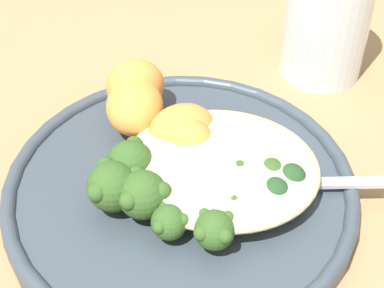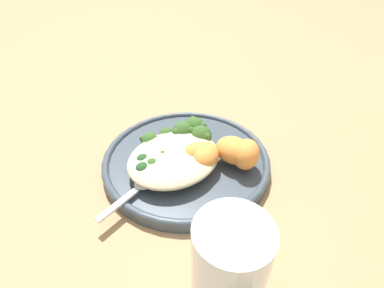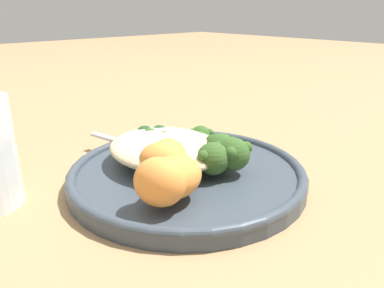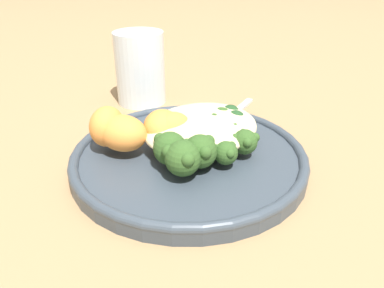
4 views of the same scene
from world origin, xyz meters
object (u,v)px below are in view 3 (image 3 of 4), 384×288
object	(u,v)px
broccoli_stalk_5	(181,144)
kale_tuft	(152,137)
broccoli_stalk_3	(200,151)
broccoli_stalk_7	(156,145)
quinoa_mound	(167,148)
broccoli_stalk_6	(167,147)
broccoli_stalk_2	(213,151)
sweet_potato_chunk_2	(160,182)
sweet_potato_chunk_0	(169,156)
sweet_potato_chunk_1	(175,177)
broccoli_stalk_0	(206,159)
sweet_potato_chunk_3	(164,160)
plate	(187,173)
spoon	(133,144)
broccoli_stalk_4	(196,142)
broccoli_stalk_1	(227,155)

from	to	relation	value
broccoli_stalk_5	kale_tuft	world-z (taller)	kale_tuft
broccoli_stalk_3	broccoli_stalk_7	bearing A→B (deg)	121.85
quinoa_mound	broccoli_stalk_6	distance (m)	0.01
broccoli_stalk_2	broccoli_stalk_7	size ratio (longest dim) A/B	0.90
quinoa_mound	sweet_potato_chunk_2	xyz separation A→B (m)	(0.08, -0.08, 0.01)
sweet_potato_chunk_0	sweet_potato_chunk_1	distance (m)	0.06
broccoli_stalk_0	broccoli_stalk_5	world-z (taller)	broccoli_stalk_0
sweet_potato_chunk_3	broccoli_stalk_6	bearing A→B (deg)	137.39
sweet_potato_chunk_1	kale_tuft	xyz separation A→B (m)	(-0.12, 0.07, -0.01)
plate	broccoli_stalk_2	distance (m)	0.04
broccoli_stalk_2	sweet_potato_chunk_2	bearing A→B (deg)	-133.50
sweet_potato_chunk_1	kale_tuft	distance (m)	0.14
broccoli_stalk_2	spoon	world-z (taller)	broccoli_stalk_2
quinoa_mound	broccoli_stalk_0	size ratio (longest dim) A/B	1.88
plate	broccoli_stalk_4	xyz separation A→B (m)	(-0.03, 0.04, 0.02)
sweet_potato_chunk_0	quinoa_mound	bearing A→B (deg)	145.52
broccoli_stalk_7	sweet_potato_chunk_2	xyz separation A→B (m)	(0.10, -0.08, 0.01)
broccoli_stalk_6	sweet_potato_chunk_1	world-z (taller)	sweet_potato_chunk_1
broccoli_stalk_3	sweet_potato_chunk_2	xyz separation A→B (m)	(0.05, -0.10, 0.01)
broccoli_stalk_7	sweet_potato_chunk_2	distance (m)	0.13
broccoli_stalk_7	sweet_potato_chunk_0	bearing A→B (deg)	167.07
broccoli_stalk_7	sweet_potato_chunk_3	size ratio (longest dim) A/B	1.77
broccoli_stalk_0	broccoli_stalk_4	xyz separation A→B (m)	(-0.06, 0.04, -0.00)
sweet_potato_chunk_0	spoon	distance (m)	0.10
broccoli_stalk_4	broccoli_stalk_7	bearing A→B (deg)	128.08
sweet_potato_chunk_0	sweet_potato_chunk_2	distance (m)	0.08
broccoli_stalk_0	broccoli_stalk_6	xyz separation A→B (m)	(-0.07, -0.00, -0.00)
sweet_potato_chunk_2	sweet_potato_chunk_3	size ratio (longest dim) A/B	0.91
broccoli_stalk_1	broccoli_stalk_4	bearing A→B (deg)	125.83
plate	broccoli_stalk_6	distance (m)	0.04
broccoli_stalk_5	sweet_potato_chunk_2	world-z (taller)	sweet_potato_chunk_2
sweet_potato_chunk_3	kale_tuft	bearing A→B (deg)	150.51
broccoli_stalk_3	sweet_potato_chunk_0	size ratio (longest dim) A/B	2.28
broccoli_stalk_0	broccoli_stalk_2	size ratio (longest dim) A/B	0.92
broccoli_stalk_0	broccoli_stalk_1	distance (m)	0.03
broccoli_stalk_0	spoon	xyz separation A→B (m)	(-0.12, -0.01, -0.01)
broccoli_stalk_7	sweet_potato_chunk_1	world-z (taller)	sweet_potato_chunk_1
broccoli_stalk_5	spoon	xyz separation A→B (m)	(-0.06, -0.03, -0.01)
broccoli_stalk_3	sweet_potato_chunk_0	distance (m)	0.05
sweet_potato_chunk_0	kale_tuft	world-z (taller)	sweet_potato_chunk_0
broccoli_stalk_4	broccoli_stalk_6	distance (m)	0.04
quinoa_mound	broccoli_stalk_7	world-z (taller)	same
plate	sweet_potato_chunk_3	xyz separation A→B (m)	(0.00, -0.04, 0.03)
broccoli_stalk_3	spoon	size ratio (longest dim) A/B	0.93
sweet_potato_chunk_2	broccoli_stalk_5	bearing A→B (deg)	130.04
plate	sweet_potato_chunk_3	world-z (taller)	sweet_potato_chunk_3
broccoli_stalk_1	sweet_potato_chunk_1	distance (m)	0.08
plate	quinoa_mound	distance (m)	0.04
broccoli_stalk_5	sweet_potato_chunk_2	size ratio (longest dim) A/B	1.41
quinoa_mound	broccoli_stalk_5	size ratio (longest dim) A/B	2.14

